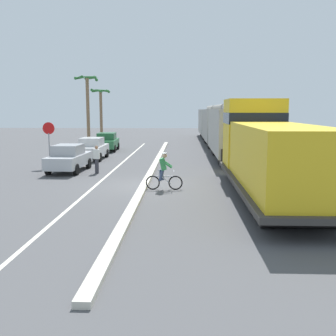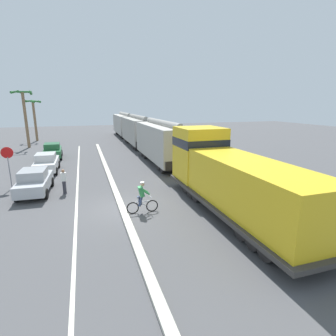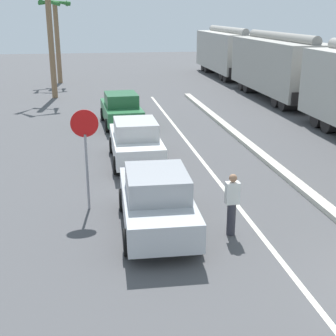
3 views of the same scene
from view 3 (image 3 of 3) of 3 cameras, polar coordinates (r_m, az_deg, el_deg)
median_curb at (r=15.23m, az=16.38°, el=-2.63°), size 0.36×36.00×0.16m
lane_stripe at (r=14.40m, az=7.70°, el=-3.58°), size 0.14×36.00×0.01m
hopper_car_middle at (r=31.21m, az=13.28°, el=11.95°), size 2.90×10.60×4.18m
hopper_car_trailing at (r=42.11m, az=7.13°, el=13.87°), size 2.90×10.60×4.18m
parked_car_silver at (r=11.97m, az=-1.41°, el=-3.90°), size 1.94×4.25×1.62m
parked_car_white at (r=17.44m, az=-3.98°, el=3.30°), size 1.84×4.20×1.62m
parked_car_green at (r=23.37m, az=-5.73°, el=7.16°), size 1.99×4.28×1.62m
stop_sign at (r=13.04m, az=-10.04°, el=3.31°), size 0.76×0.08×2.88m
palm_tree_near at (r=31.55m, az=-14.34°, el=17.90°), size 2.63×2.67×7.49m
palm_tree_far at (r=38.41m, az=-13.52°, el=17.16°), size 2.58×2.71×6.36m
pedestrian_by_cars at (r=11.76m, az=7.80°, el=-4.32°), size 0.34×0.22×1.62m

